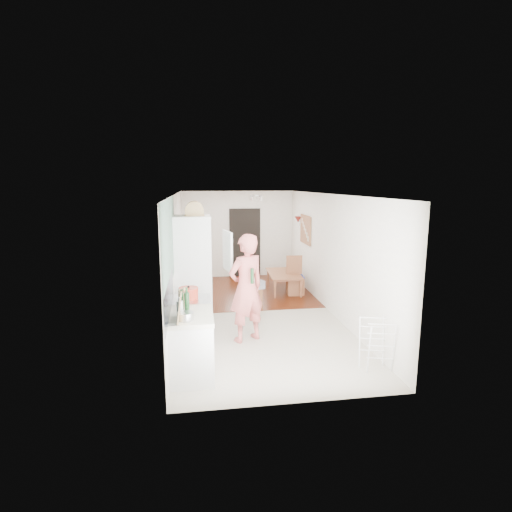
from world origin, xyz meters
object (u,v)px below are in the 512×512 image
object	(u,v)px
person	(246,279)
stool	(252,298)
dining_table	(285,284)
dining_chair	(295,276)
drying_rack	(376,345)

from	to	relation	value
person	stool	xyz separation A→B (m)	(0.35, 1.81, -0.89)
person	dining_table	world-z (taller)	person
person	dining_chair	distance (m)	3.19
dining_table	dining_chair	bearing A→B (deg)	-145.46
dining_table	dining_chair	world-z (taller)	dining_chair
person	stool	world-z (taller)	person
dining_chair	drying_rack	xyz separation A→B (m)	(0.19, -4.11, -0.09)
dining_chair	stool	distance (m)	1.53
dining_table	drying_rack	xyz separation A→B (m)	(0.39, -4.42, 0.18)
dining_table	stool	xyz separation A→B (m)	(-1.01, -1.22, 0.02)
dining_chair	drying_rack	world-z (taller)	dining_chair
person	stool	bearing A→B (deg)	-127.85
person	dining_chair	xyz separation A→B (m)	(1.55, 2.71, -0.64)
person	drying_rack	distance (m)	2.35
person	drying_rack	world-z (taller)	person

